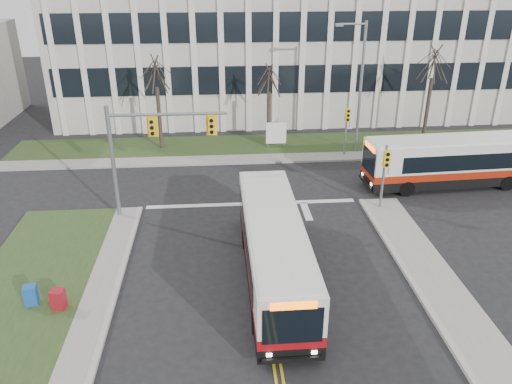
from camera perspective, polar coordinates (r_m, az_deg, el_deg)
The scene contains 17 objects.
ground at distance 21.76m, azimuth 1.01°, elevation -10.89°, with size 120.00×120.00×0.00m, color black.
sidewalk_east at distance 20.08m, azimuth 25.43°, elevation -17.05°, with size 2.00×26.00×0.14m, color #9E9B93.
sidewalk_cross at distance 35.77m, azimuth 6.70°, elevation 3.96°, with size 44.00×1.60×0.14m, color #9E9B93.
building_lawn at distance 38.36m, azimuth 5.93°, elevation 5.43°, with size 44.00×5.00×0.12m, color #2C421C.
office_building at distance 48.53m, azimuth 3.70°, elevation 16.81°, with size 40.00×16.00×12.00m, color beige.
mast_arm_signal at distance 26.43m, azimuth -12.71°, elevation 5.56°, with size 6.11×0.38×6.20m.
signal_pole_near at distance 27.99m, azimuth 14.52°, elevation 2.62°, with size 0.34×0.39×3.80m.
signal_pole_far at distance 35.67m, azimuth 10.34°, elevation 7.79°, with size 0.34×0.39×3.80m.
streetlight at distance 35.97m, azimuth 11.66°, elevation 12.26°, with size 2.15×0.25×9.20m.
directory_sign at distance 37.17m, azimuth 2.31°, elevation 6.71°, with size 1.50×0.12×2.00m.
tree_left at distance 36.55m, azimuth -11.37°, elevation 13.00°, with size 1.80×1.80×7.70m.
tree_mid at distance 36.82m, azimuth 1.49°, elevation 12.54°, with size 1.80×1.80×6.82m.
tree_right at distance 39.51m, azimuth 19.65°, elevation 13.52°, with size 1.80×1.80×8.25m.
bus_main at distance 21.55m, azimuth 2.04°, elevation -6.67°, with size 2.35×10.83×2.89m, color silver, non-canonical shape.
bus_cross at distance 33.04m, azimuth 21.99°, elevation 3.14°, with size 2.45×11.32×3.02m, color silver, non-canonical shape.
newspaper_box_blue at distance 22.38m, azimuth -24.32°, elevation -10.82°, with size 0.50×0.45×0.95m, color #16489B.
newspaper_box_red at distance 21.73m, azimuth -21.65°, elevation -11.44°, with size 0.50×0.45×0.95m, color maroon.
Camera 1 is at (-1.77, -17.59, 12.69)m, focal length 35.00 mm.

